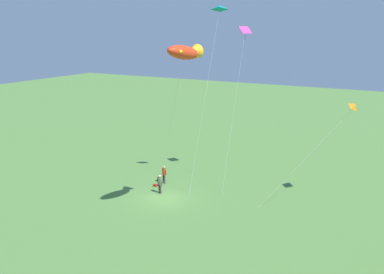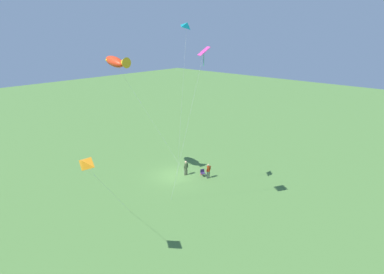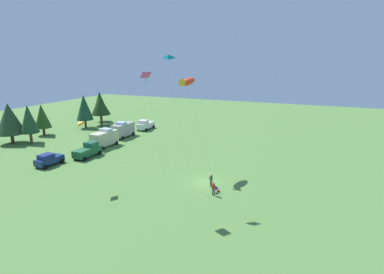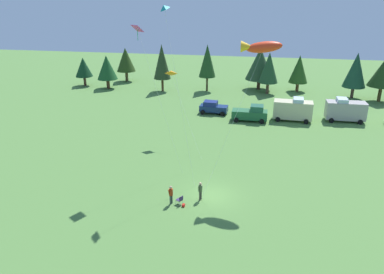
{
  "view_description": "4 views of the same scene",
  "coord_description": "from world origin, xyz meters",
  "px_view_note": "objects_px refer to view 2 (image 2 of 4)",
  "views": [
    {
      "loc": [
        30.67,
        20.06,
        14.56
      ],
      "look_at": [
        -1.91,
        1.76,
        5.33
      ],
      "focal_mm": 42.0,
      "sensor_mm": 36.0,
      "label": 1
    },
    {
      "loc": [
        -22.57,
        21.52,
        15.49
      ],
      "look_at": [
        -2.09,
        -0.75,
        4.97
      ],
      "focal_mm": 28.0,
      "sensor_mm": 36.0,
      "label": 2
    },
    {
      "loc": [
        -34.67,
        -12.52,
        15.77
      ],
      "look_at": [
        -1.71,
        1.36,
        6.5
      ],
      "focal_mm": 28.0,
      "sensor_mm": 36.0,
      "label": 3
    },
    {
      "loc": [
        3.62,
        -29.75,
        17.31
      ],
      "look_at": [
        -1.82,
        -0.29,
        5.69
      ],
      "focal_mm": 35.0,
      "sensor_mm": 36.0,
      "label": 4
    }
  ],
  "objects_px": {
    "folding_chair": "(203,172)",
    "kite_delta_orange": "(83,164)",
    "backpack_on_grass": "(202,173)",
    "person_spectator": "(208,170)",
    "person_kite_flyer": "(186,167)",
    "kite_delta_teal": "(187,26)",
    "kite_large_fish": "(117,62)",
    "kite_diamond_rainbow": "(202,58)"
  },
  "relations": [
    {
      "from": "folding_chair",
      "to": "kite_delta_orange",
      "type": "distance_m",
      "value": 18.45
    },
    {
      "from": "backpack_on_grass",
      "to": "kite_delta_orange",
      "type": "distance_m",
      "value": 18.95
    },
    {
      "from": "person_spectator",
      "to": "backpack_on_grass",
      "type": "distance_m",
      "value": 1.5
    },
    {
      "from": "folding_chair",
      "to": "backpack_on_grass",
      "type": "bearing_deg",
      "value": 172.2
    },
    {
      "from": "person_spectator",
      "to": "person_kite_flyer",
      "type": "bearing_deg",
      "value": -134.49
    },
    {
      "from": "person_spectator",
      "to": "kite_delta_orange",
      "type": "height_order",
      "value": "kite_delta_orange"
    },
    {
      "from": "backpack_on_grass",
      "to": "kite_delta_teal",
      "type": "xyz_separation_m",
      "value": [
        -2.66,
        5.15,
        15.93
      ]
    },
    {
      "from": "folding_chair",
      "to": "backpack_on_grass",
      "type": "distance_m",
      "value": 0.6
    },
    {
      "from": "person_spectator",
      "to": "backpack_on_grass",
      "type": "xyz_separation_m",
      "value": [
        1.16,
        -0.26,
        -0.91
      ]
    },
    {
      "from": "person_spectator",
      "to": "kite_delta_teal",
      "type": "xyz_separation_m",
      "value": [
        -1.5,
        4.89,
        15.02
      ]
    },
    {
      "from": "backpack_on_grass",
      "to": "kite_large_fish",
      "type": "distance_m",
      "value": 15.37
    },
    {
      "from": "folding_chair",
      "to": "kite_large_fish",
      "type": "relative_size",
      "value": 0.06
    },
    {
      "from": "person_kite_flyer",
      "to": "folding_chair",
      "type": "distance_m",
      "value": 2.01
    },
    {
      "from": "person_spectator",
      "to": "kite_large_fish",
      "type": "xyz_separation_m",
      "value": [
        6.75,
        6.35,
        11.8
      ]
    },
    {
      "from": "backpack_on_grass",
      "to": "kite_delta_orange",
      "type": "xyz_separation_m",
      "value": [
        -4.82,
        16.42,
        8.13
      ]
    },
    {
      "from": "person_kite_flyer",
      "to": "kite_delta_teal",
      "type": "bearing_deg",
      "value": -24.31
    },
    {
      "from": "kite_delta_orange",
      "to": "kite_delta_teal",
      "type": "bearing_deg",
      "value": -79.15
    },
    {
      "from": "person_kite_flyer",
      "to": "folding_chair",
      "type": "bearing_deg",
      "value": 53.6
    },
    {
      "from": "kite_large_fish",
      "to": "person_kite_flyer",
      "type": "bearing_deg",
      "value": -129.66
    },
    {
      "from": "person_kite_flyer",
      "to": "kite_delta_orange",
      "type": "xyz_separation_m",
      "value": [
        -6.07,
        15.05,
        7.22
      ]
    },
    {
      "from": "kite_large_fish",
      "to": "kite_delta_teal",
      "type": "height_order",
      "value": "kite_delta_teal"
    },
    {
      "from": "person_kite_flyer",
      "to": "person_spectator",
      "type": "height_order",
      "value": "same"
    },
    {
      "from": "kite_large_fish",
      "to": "kite_delta_orange",
      "type": "bearing_deg",
      "value": 136.68
    },
    {
      "from": "person_spectator",
      "to": "kite_delta_teal",
      "type": "height_order",
      "value": "kite_delta_teal"
    },
    {
      "from": "kite_large_fish",
      "to": "kite_delta_teal",
      "type": "bearing_deg",
      "value": -169.95
    },
    {
      "from": "kite_diamond_rainbow",
      "to": "kite_delta_orange",
      "type": "xyz_separation_m",
      "value": [
        0.53,
        10.06,
        -5.51
      ]
    },
    {
      "from": "person_spectator",
      "to": "kite_delta_teal",
      "type": "distance_m",
      "value": 15.87
    },
    {
      "from": "folding_chair",
      "to": "kite_diamond_rainbow",
      "type": "relative_size",
      "value": 0.06
    },
    {
      "from": "person_spectator",
      "to": "kite_diamond_rainbow",
      "type": "relative_size",
      "value": 0.12
    },
    {
      "from": "kite_diamond_rainbow",
      "to": "kite_large_fish",
      "type": "bearing_deg",
      "value": 1.27
    },
    {
      "from": "kite_large_fish",
      "to": "kite_diamond_rainbow",
      "type": "relative_size",
      "value": 0.93
    },
    {
      "from": "backpack_on_grass",
      "to": "kite_diamond_rainbow",
      "type": "height_order",
      "value": "kite_diamond_rainbow"
    },
    {
      "from": "kite_delta_orange",
      "to": "kite_delta_teal",
      "type": "distance_m",
      "value": 13.88
    },
    {
      "from": "person_kite_flyer",
      "to": "kite_large_fish",
      "type": "xyz_separation_m",
      "value": [
        4.34,
        5.24,
        11.8
      ]
    },
    {
      "from": "kite_diamond_rainbow",
      "to": "kite_delta_teal",
      "type": "height_order",
      "value": "kite_delta_teal"
    },
    {
      "from": "person_kite_flyer",
      "to": "kite_large_fish",
      "type": "distance_m",
      "value": 13.62
    },
    {
      "from": "kite_diamond_rainbow",
      "to": "person_spectator",
      "type": "bearing_deg",
      "value": -55.55
    },
    {
      "from": "kite_large_fish",
      "to": "kite_diamond_rainbow",
      "type": "distance_m",
      "value": 10.98
    },
    {
      "from": "person_kite_flyer",
      "to": "kite_delta_teal",
      "type": "relative_size",
      "value": 0.11
    },
    {
      "from": "person_kite_flyer",
      "to": "folding_chair",
      "type": "xyz_separation_m",
      "value": [
        -1.61,
        -1.08,
        -0.53
      ]
    },
    {
      "from": "person_spectator",
      "to": "kite_diamond_rainbow",
      "type": "bearing_deg",
      "value": -34.93
    },
    {
      "from": "kite_diamond_rainbow",
      "to": "kite_delta_teal",
      "type": "bearing_deg",
      "value": -24.32
    }
  ]
}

